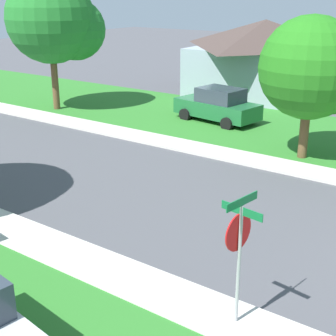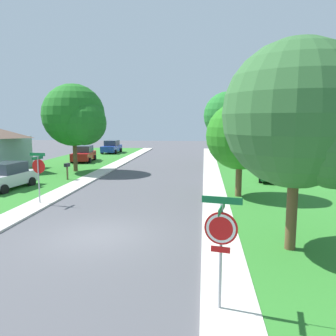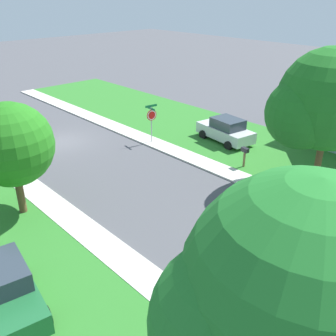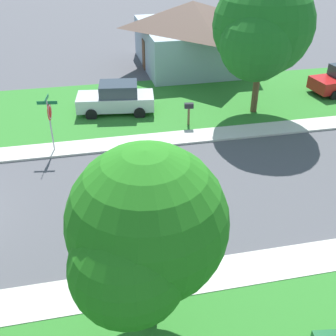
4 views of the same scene
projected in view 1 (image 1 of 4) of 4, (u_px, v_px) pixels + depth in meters
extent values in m
cube|color=beige|center=(184.00, 146.00, 21.21)|extent=(1.40, 56.00, 0.10)
cube|color=#2D7528|center=(237.00, 123.00, 24.81)|extent=(8.00, 56.00, 0.08)
cylinder|color=#9E9EA3|center=(239.00, 268.00, 9.51)|extent=(0.07, 0.07, 2.60)
cylinder|color=red|center=(238.00, 232.00, 9.29)|extent=(0.76, 0.14, 0.76)
cylinder|color=white|center=(238.00, 232.00, 9.30)|extent=(0.66, 0.10, 0.67)
cylinder|color=red|center=(237.00, 232.00, 9.30)|extent=(0.54, 0.09, 0.55)
cube|color=#146B38|center=(242.00, 201.00, 9.04)|extent=(0.91, 0.16, 0.16)
cube|color=#146B38|center=(242.00, 211.00, 9.10)|extent=(0.16, 0.91, 0.16)
cube|color=#1E6033|center=(217.00, 109.00, 24.92)|extent=(2.40, 4.52, 0.76)
cube|color=#2D3842|center=(221.00, 95.00, 24.55)|extent=(1.89, 2.31, 0.68)
cylinder|color=black|center=(185.00, 115.00, 25.31)|extent=(0.33, 0.67, 0.64)
cylinder|color=black|center=(208.00, 109.00, 26.53)|extent=(0.33, 0.67, 0.64)
cylinder|color=black|center=(227.00, 124.00, 23.57)|extent=(0.33, 0.67, 0.64)
cylinder|color=black|center=(249.00, 117.00, 24.79)|extent=(0.33, 0.67, 0.64)
cylinder|color=brown|center=(55.00, 81.00, 27.12)|extent=(0.36, 0.36, 3.26)
sphere|color=#207127|center=(50.00, 19.00, 26.02)|extent=(4.68, 4.68, 4.68)
sphere|color=#207127|center=(75.00, 29.00, 26.64)|extent=(3.27, 3.27, 3.27)
cylinder|color=brown|center=(304.00, 132.00, 19.32)|extent=(0.36, 0.36, 2.23)
sphere|color=#227319|center=(310.00, 68.00, 18.48)|extent=(3.86, 3.86, 3.86)
sphere|color=#227319|center=(332.00, 79.00, 18.99)|extent=(2.70, 2.70, 2.70)
cube|color=#93A3B2|center=(263.00, 70.00, 31.63)|extent=(8.68, 7.53, 3.00)
pyramid|color=#473833|center=(265.00, 33.00, 30.85)|extent=(9.30, 8.15, 1.60)
cube|color=#51331E|center=(213.00, 72.00, 33.65)|extent=(1.00, 0.10, 2.10)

